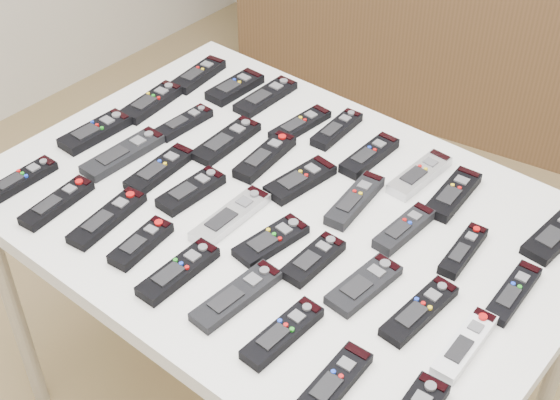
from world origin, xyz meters
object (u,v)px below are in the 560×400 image
Objects in this scene: remote_5 at (369,156)px; remote_16 at (463,251)px; remote_17 at (513,293)px; remote_34 at (282,333)px; remote_18 at (95,132)px; remote_33 at (237,296)px; remote_7 at (453,194)px; remote_32 at (178,271)px; remote_12 at (265,157)px; remote_31 at (141,243)px; remote_30 at (107,218)px; remote_10 at (184,123)px; remote_20 at (160,169)px; remote_13 at (300,180)px; remote_15 at (404,229)px; remote_6 at (420,175)px; remote_1 at (235,87)px; remote_3 at (300,125)px; remote_24 at (313,259)px; remote_26 at (419,311)px; remote_27 at (465,344)px; remote_29 at (57,203)px; remote_4 at (337,129)px; remote_21 at (191,191)px; remote_28 at (20,180)px; remote_19 at (123,154)px; remote_9 at (152,102)px; remote_14 at (355,200)px; remote_2 at (266,97)px; remote_11 at (226,141)px; remote_25 at (364,285)px; remote_35 at (334,382)px; remote_0 at (199,75)px.

remote_16 is (0.33, -0.14, -0.00)m from remote_5.
remote_17 is 0.45m from remote_34.
remote_18 is 0.91× the size of remote_33.
remote_32 is at bearing -122.25° from remote_7.
remote_31 is (-0.00, -0.38, -0.00)m from remote_12.
remote_34 is (0.48, -0.01, 0.00)m from remote_30.
remote_10 is 0.19m from remote_20.
remote_15 is (0.27, 0.01, 0.00)m from remote_13.
remote_6 is at bearing 136.96° from remote_16.
remote_20 is (-0.46, -0.36, -0.00)m from remote_6.
remote_17 is at bearing -11.56° from remote_1.
remote_12 reaches higher than remote_3.
remote_26 is at bearing 4.87° from remote_24.
remote_5 reaches higher than remote_24.
remote_27 is 0.98× the size of remote_29.
remote_4 is 0.41m from remote_21.
remote_32 is at bearing -121.93° from remote_15.
remote_13 is 0.87× the size of remote_33.
remote_5 is 0.94× the size of remote_32.
remote_20 and remote_28 have the same top height.
remote_19 is (0.12, -0.01, -0.00)m from remote_18.
remote_9 is 0.98× the size of remote_26.
remote_14 reaches higher than remote_17.
remote_2 is 0.23m from remote_4.
remote_5 is 0.48m from remote_20.
remote_6 and remote_32 have the same top height.
remote_30 is (-0.09, -0.53, 0.00)m from remote_3.
remote_2 and remote_11 have the same top height.
remote_30 is (0.05, -0.57, 0.00)m from remote_2.
remote_4 is at bearing 156.34° from remote_17.
remote_17 is 1.07m from remote_28.
remote_11 is at bearing 165.67° from remote_25.
remote_26 is at bearing 36.96° from remote_33.
remote_17 is at bearing 18.50° from remote_29.
remote_19 is at bearing -146.38° from remote_13.
remote_12 is (-0.40, -0.16, 0.00)m from remote_7.
remote_14 is at bearing -106.66° from remote_6.
remote_15 reaches higher than remote_35.
remote_16 is at bearing -58.02° from remote_7.
remote_6 is at bearing 21.10° from remote_10.
remote_0 is 0.86m from remote_25.
remote_7 reaches higher than remote_11.
remote_19 is at bearing 123.28° from remote_30.
remote_25 is at bearing -33.50° from remote_3.
remote_3 is 0.89× the size of remote_33.
remote_1 is 0.90× the size of remote_6.
remote_2 is 0.61m from remote_24.
remote_1 and remote_32 have the same top height.
remote_12 reaches higher than remote_35.
remote_11 is 0.23m from remote_13.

